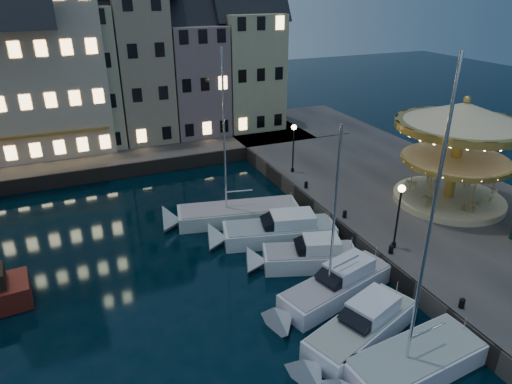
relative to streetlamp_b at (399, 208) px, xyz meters
name	(u,v)px	position (x,y,z in m)	size (l,w,h in m)	color
ground	(296,303)	(-7.20, -1.00, -4.02)	(160.00, 160.00, 0.00)	black
quay_east	(422,205)	(6.80, 5.00, -3.37)	(16.00, 56.00, 1.30)	#474442
quay_north	(94,153)	(-15.20, 27.00, -3.37)	(44.00, 12.00, 1.30)	#474442
quaywall_e	(332,224)	(-1.20, 5.00, -3.37)	(0.15, 44.00, 1.30)	#47423A
quaywall_n	(124,171)	(-13.20, 21.00, -3.37)	(48.00, 0.15, 1.30)	#47423A
streetlamp_b	(399,208)	(0.00, 0.00, 0.00)	(0.44, 0.44, 4.17)	black
streetlamp_c	(293,141)	(0.00, 13.50, 0.00)	(0.44, 0.44, 4.17)	black
streetlamp_d	(455,147)	(11.30, 7.00, 0.00)	(0.44, 0.44, 4.17)	black
bollard_a	(462,303)	(-0.60, -6.00, -2.41)	(0.30, 0.30, 0.57)	black
bollard_b	(391,249)	(-0.60, -0.50, -2.41)	(0.30, 0.30, 0.57)	black
bollard_c	(345,214)	(-0.60, 4.50, -2.41)	(0.30, 0.30, 0.57)	black
bollard_d	(306,184)	(-0.60, 10.00, -2.41)	(0.30, 0.30, 0.57)	black
townhouse_nb	(11,77)	(-21.25, 29.00, 4.26)	(6.16, 8.00, 13.80)	#AFA38F
townhouse_nc	(80,67)	(-15.20, 29.00, 4.76)	(6.82, 8.00, 14.80)	tan
townhouse_nd	(140,58)	(-9.45, 29.00, 5.26)	(5.50, 8.00, 15.80)	gray
townhouse_ne	(193,70)	(-4.00, 29.00, 3.76)	(6.16, 8.00, 12.80)	gray
townhouse_nf	(246,62)	(2.05, 29.00, 4.26)	(6.82, 8.00, 13.80)	tan
hotel_corner	(8,60)	(-21.20, 29.00, 5.76)	(17.60, 9.00, 16.80)	#C4B59B
motorboat_a	(406,367)	(-5.13, -7.48, -3.48)	(7.76, 3.16, 12.90)	silver
motorboat_b	(357,332)	(-5.94, -4.84, -3.38)	(7.63, 4.50, 2.15)	silver
motorboat_c	(332,289)	(-5.21, -1.43, -3.34)	(8.26, 4.08, 10.99)	silver
motorboat_d	(303,257)	(-5.15, 2.07, -3.38)	(6.76, 4.12, 2.15)	silver
motorboat_e	(273,232)	(-5.48, 5.65, -3.37)	(8.67, 4.44, 2.15)	silver
motorboat_f	(231,215)	(-7.21, 9.41, -3.49)	(9.97, 4.46, 13.21)	silver
carousel	(461,134)	(7.84, 3.62, 2.49)	(9.04, 9.04, 7.91)	#C6B585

